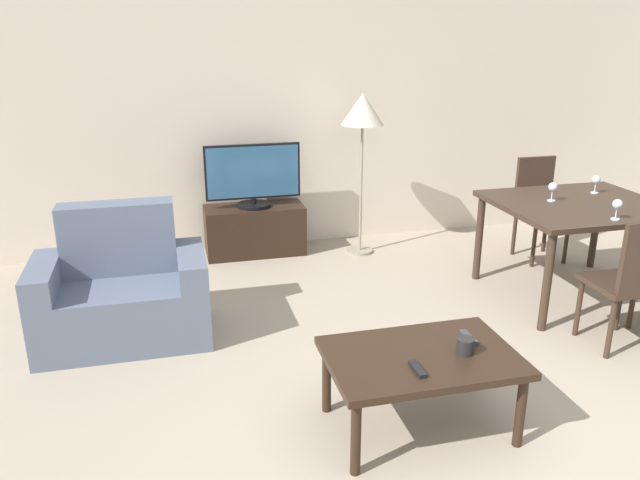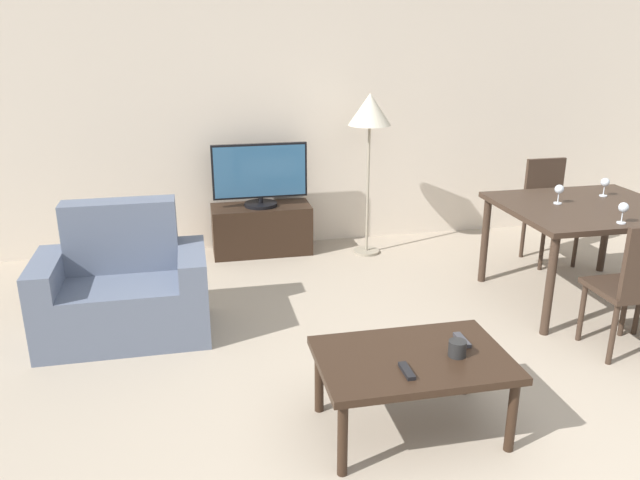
{
  "view_description": "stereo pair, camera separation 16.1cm",
  "coord_description": "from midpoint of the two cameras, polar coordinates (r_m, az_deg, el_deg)",
  "views": [
    {
      "loc": [
        -1.52,
        -2.02,
        2.02
      ],
      "look_at": [
        -0.53,
        1.85,
        0.65
      ],
      "focal_mm": 35.0,
      "sensor_mm": 36.0,
      "label": 1
    },
    {
      "loc": [
        -1.36,
        -2.05,
        2.02
      ],
      "look_at": [
        -0.53,
        1.85,
        0.65
      ],
      "focal_mm": 35.0,
      "sensor_mm": 36.0,
      "label": 2
    }
  ],
  "objects": [
    {
      "name": "wine_glass_center",
      "position": [
        5.4,
        25.39,
        4.69
      ],
      "size": [
        0.07,
        0.07,
        0.15
      ],
      "color": "silver",
      "rests_on": "dining_table"
    },
    {
      "name": "armchair",
      "position": [
        4.43,
        -16.51,
        -4.5
      ],
      "size": [
        1.12,
        0.65,
        0.9
      ],
      "color": "slate",
      "rests_on": "ground_plane"
    },
    {
      "name": "wine_glass_right",
      "position": [
        4.7,
        26.88,
        2.56
      ],
      "size": [
        0.07,
        0.07,
        0.15
      ],
      "color": "silver",
      "rests_on": "dining_table"
    },
    {
      "name": "tv_stand",
      "position": [
        5.83,
        -4.57,
        0.98
      ],
      "size": [
        0.91,
        0.39,
        0.45
      ],
      "color": "black",
      "rests_on": "ground_plane"
    },
    {
      "name": "dining_table",
      "position": [
        5.11,
        24.04,
        2.02
      ],
      "size": [
        1.24,
        1.09,
        0.76
      ],
      "color": "#38281E",
      "rests_on": "ground_plane"
    },
    {
      "name": "dining_chair_near",
      "position": [
        4.4,
        27.77,
        -3.49
      ],
      "size": [
        0.4,
        0.4,
        0.91
      ],
      "color": "#38281E",
      "rests_on": "ground_plane"
    },
    {
      "name": "tv",
      "position": [
        5.69,
        -4.7,
        5.92
      ],
      "size": [
        0.86,
        0.3,
        0.58
      ],
      "color": "black",
      "rests_on": "tv_stand"
    },
    {
      "name": "wine_glass_left",
      "position": [
        5.03,
        21.89,
        4.22
      ],
      "size": [
        0.07,
        0.07,
        0.15
      ],
      "color": "silver",
      "rests_on": "dining_table"
    },
    {
      "name": "wall_back",
      "position": [
        5.98,
        2.09,
        12.52
      ],
      "size": [
        7.68,
        0.06,
        2.7
      ],
      "color": "beige",
      "rests_on": "ground_plane"
    },
    {
      "name": "coffee_table",
      "position": [
        3.29,
        9.87,
        -11.18
      ],
      "size": [
        0.97,
        0.64,
        0.44
      ],
      "color": "black",
      "rests_on": "ground_plane"
    },
    {
      "name": "remote_secondary",
      "position": [
        3.44,
        14.18,
        -8.87
      ],
      "size": [
        0.04,
        0.15,
        0.02
      ],
      "color": "#38383D",
      "rests_on": "coffee_table"
    },
    {
      "name": "cup_white_near",
      "position": [
        3.29,
        13.84,
        -9.62
      ],
      "size": [
        0.09,
        0.09,
        0.08
      ],
      "color": "black",
      "rests_on": "coffee_table"
    },
    {
      "name": "floor_lamp",
      "position": [
        5.59,
        5.41,
        11.25
      ],
      "size": [
        0.38,
        0.38,
        1.47
      ],
      "color": "gray",
      "rests_on": "ground_plane"
    },
    {
      "name": "remote_primary",
      "position": [
        3.11,
        9.44,
        -11.74
      ],
      "size": [
        0.04,
        0.15,
        0.02
      ],
      "color": "black",
      "rests_on": "coffee_table"
    },
    {
      "name": "dining_chair_far",
      "position": [
        5.95,
        20.85,
        2.96
      ],
      "size": [
        0.4,
        0.4,
        0.91
      ],
      "color": "#38281E",
      "rests_on": "ground_plane"
    }
  ]
}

